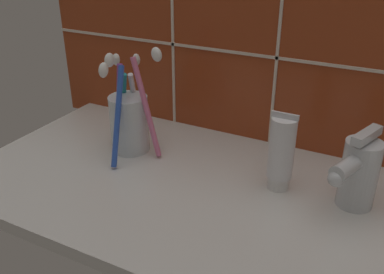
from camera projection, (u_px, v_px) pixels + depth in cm
name	position (u px, v px, depth cm)	size (l,w,h in cm)	color
sink_counter	(216.00, 197.00, 62.77)	(77.83, 38.37, 2.00)	silver
tile_wall_backsplash	(270.00, 21.00, 68.45)	(87.83, 1.72, 45.89)	#933819
toothbrush_cup	(129.00, 119.00, 71.46)	(13.44, 15.73, 18.88)	silver
toothpaste_tube	(281.00, 152.00, 60.63)	(3.83, 3.65, 11.94)	white
sink_faucet	(358.00, 172.00, 56.76)	(5.71, 10.41, 11.22)	silver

